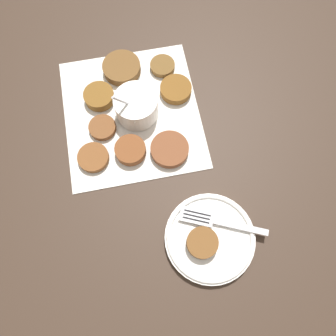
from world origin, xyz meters
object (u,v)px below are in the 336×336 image
sauce_bowl (137,106)px  serving_plate (210,238)px  fritter_on_plate (202,243)px  fork (214,221)px

sauce_bowl → serving_plate: bearing=28.0°
sauce_bowl → fritter_on_plate: 0.32m
serving_plate → fork: fork is taller
sauce_bowl → serving_plate: sauce_bowl is taller
sauce_bowl → fork: size_ratio=0.64×
fritter_on_plate → fork: fritter_on_plate is taller
sauce_bowl → fritter_on_plate: size_ratio=1.87×
serving_plate → fritter_on_plate: (0.01, -0.02, 0.02)m
serving_plate → fork: 0.03m
fritter_on_plate → sauce_bowl: bearing=-155.6°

